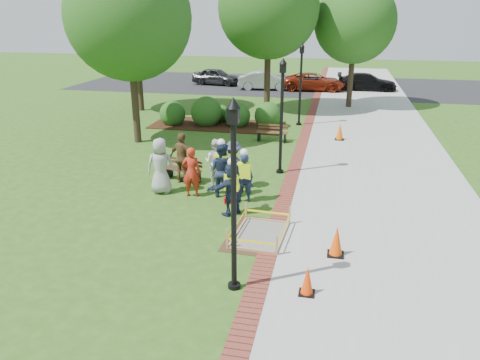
% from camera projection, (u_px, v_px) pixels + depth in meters
% --- Properties ---
extents(ground, '(100.00, 100.00, 0.00)m').
position_uv_depth(ground, '(214.00, 225.00, 13.43)').
color(ground, '#285116').
rests_on(ground, ground).
extents(sidewalk, '(6.00, 60.00, 0.02)m').
position_uv_depth(sidewalk, '(374.00, 143.00, 21.66)').
color(sidewalk, '#9E9E99').
rests_on(sidewalk, ground).
extents(brick_edging, '(0.50, 60.00, 0.03)m').
position_uv_depth(brick_edging, '(304.00, 139.00, 22.28)').
color(brick_edging, maroon).
rests_on(brick_edging, ground).
extents(mulch_bed, '(7.00, 3.00, 0.05)m').
position_uv_depth(mulch_bed, '(218.00, 125.00, 25.04)').
color(mulch_bed, '#381E0F').
rests_on(mulch_bed, ground).
extents(parking_lot, '(36.00, 12.00, 0.01)m').
position_uv_depth(parking_lot, '(299.00, 85.00, 38.25)').
color(parking_lot, black).
rests_on(parking_lot, ground).
extents(wet_concrete_pad, '(1.84, 2.40, 0.55)m').
position_uv_depth(wet_concrete_pad, '(260.00, 228.00, 12.74)').
color(wet_concrete_pad, '#47331E').
rests_on(wet_concrete_pad, ground).
extents(bench_near, '(1.50, 0.87, 0.77)m').
position_uv_depth(bench_near, '(183.00, 174.00, 16.85)').
color(bench_near, '#502C1B').
rests_on(bench_near, ground).
extents(bench_far, '(1.46, 0.56, 0.77)m').
position_uv_depth(bench_far, '(272.00, 136.00, 21.93)').
color(bench_far, '#562F1D').
rests_on(bench_far, ground).
extents(cone_front, '(0.35, 0.35, 0.68)m').
position_uv_depth(cone_front, '(307.00, 281.00, 10.08)').
color(cone_front, black).
rests_on(cone_front, ground).
extents(cone_back, '(0.41, 0.41, 0.81)m').
position_uv_depth(cone_back, '(336.00, 242.00, 11.66)').
color(cone_back, black).
rests_on(cone_back, ground).
extents(cone_far, '(0.42, 0.42, 0.83)m').
position_uv_depth(cone_far, '(340.00, 132.00, 22.08)').
color(cone_far, black).
rests_on(cone_far, ground).
extents(toolbox, '(0.46, 0.36, 0.20)m').
position_uv_depth(toolbox, '(230.00, 200.00, 14.97)').
color(toolbox, '#B4100D').
rests_on(toolbox, ground).
extents(lamp_near, '(0.28, 0.28, 4.26)m').
position_uv_depth(lamp_near, '(234.00, 184.00, 9.58)').
color(lamp_near, black).
rests_on(lamp_near, ground).
extents(lamp_mid, '(0.28, 0.28, 4.26)m').
position_uv_depth(lamp_mid, '(282.00, 108.00, 16.94)').
color(lamp_mid, black).
rests_on(lamp_mid, ground).
extents(lamp_far, '(0.28, 0.28, 4.26)m').
position_uv_depth(lamp_far, '(301.00, 78.00, 24.29)').
color(lamp_far, black).
rests_on(lamp_far, ground).
extents(tree_left, '(5.42, 5.42, 8.24)m').
position_uv_depth(tree_left, '(129.00, 17.00, 20.03)').
color(tree_left, '#3D2D1E').
rests_on(tree_left, ground).
extents(tree_back, '(5.76, 5.76, 8.83)m').
position_uv_depth(tree_back, '(269.00, 8.00, 26.51)').
color(tree_back, '#3D2D1E').
rests_on(tree_back, ground).
extents(tree_right, '(4.90, 4.90, 7.58)m').
position_uv_depth(tree_right, '(355.00, 22.00, 28.07)').
color(tree_right, '#3D2D1E').
rests_on(tree_right, ground).
extents(tree_far, '(5.53, 5.53, 8.35)m').
position_uv_depth(tree_far, '(135.00, 14.00, 26.91)').
color(tree_far, '#3D2D1E').
rests_on(tree_far, ground).
extents(shrub_a, '(1.38, 1.38, 1.38)m').
position_uv_depth(shrub_a, '(173.00, 125.00, 25.18)').
color(shrub_a, '#194C15').
rests_on(shrub_a, ground).
extents(shrub_b, '(1.66, 1.66, 1.66)m').
position_uv_depth(shrub_b, '(207.00, 125.00, 25.09)').
color(shrub_b, '#194C15').
rests_on(shrub_b, ground).
extents(shrub_c, '(1.36, 1.36, 1.36)m').
position_uv_depth(shrub_c, '(238.00, 126.00, 24.86)').
color(shrub_c, '#194C15').
rests_on(shrub_c, ground).
extents(shrub_d, '(1.42, 1.42, 1.42)m').
position_uv_depth(shrub_d, '(268.00, 127.00, 24.73)').
color(shrub_d, '#194C15').
rests_on(shrub_d, ground).
extents(shrub_e, '(0.99, 0.99, 0.99)m').
position_uv_depth(shrub_e, '(222.00, 122.00, 25.88)').
color(shrub_e, '#194C15').
rests_on(shrub_e, ground).
extents(casual_person_a, '(0.67, 0.50, 1.89)m').
position_uv_depth(casual_person_a, '(161.00, 166.00, 15.54)').
color(casual_person_a, '#959595').
rests_on(casual_person_a, ground).
extents(casual_person_b, '(0.57, 0.41, 1.67)m').
position_uv_depth(casual_person_b, '(192.00, 172.00, 15.29)').
color(casual_person_b, red).
rests_on(casual_person_b, ground).
extents(casual_person_c, '(0.59, 0.43, 1.68)m').
position_uv_depth(casual_person_c, '(216.00, 163.00, 16.22)').
color(casual_person_c, silver).
rests_on(casual_person_c, ground).
extents(casual_person_d, '(0.68, 0.55, 1.83)m').
position_uv_depth(casual_person_d, '(182.00, 158.00, 16.44)').
color(casual_person_d, brown).
rests_on(casual_person_d, ground).
extents(casual_person_e, '(0.57, 0.40, 1.67)m').
position_uv_depth(casual_person_e, '(233.00, 165.00, 15.99)').
color(casual_person_e, '#3A365F').
rests_on(casual_person_e, ground).
extents(hivis_worker_a, '(0.61, 0.61, 1.79)m').
position_uv_depth(hivis_worker_a, '(232.00, 186.00, 13.89)').
color(hivis_worker_a, '#1A2744').
rests_on(hivis_worker_a, ground).
extents(hivis_worker_b, '(0.55, 0.39, 1.77)m').
position_uv_depth(hivis_worker_b, '(244.00, 175.00, 14.83)').
color(hivis_worker_b, '#182340').
rests_on(hivis_worker_b, ground).
extents(hivis_worker_c, '(0.65, 0.49, 1.96)m').
position_uv_depth(hivis_worker_c, '(222.00, 168.00, 15.24)').
color(hivis_worker_c, '#192142').
rests_on(hivis_worker_c, ground).
extents(parked_car_a, '(2.62, 4.75, 1.47)m').
position_uv_depth(parked_car_a, '(217.00, 85.00, 38.49)').
color(parked_car_a, '#29292B').
rests_on(parked_car_a, ground).
extents(parked_car_b, '(2.33, 4.67, 1.48)m').
position_uv_depth(parked_car_b, '(265.00, 90.00, 36.18)').
color(parked_car_b, '#ADADB2').
rests_on(parked_car_b, ground).
extents(parked_car_c, '(2.13, 4.48, 1.43)m').
position_uv_depth(parked_car_c, '(314.00, 90.00, 35.82)').
color(parked_car_c, maroon).
rests_on(parked_car_c, ground).
extents(parked_car_d, '(1.95, 4.33, 1.40)m').
position_uv_depth(parked_car_d, '(366.00, 90.00, 35.90)').
color(parked_car_d, black).
rests_on(parked_car_d, ground).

